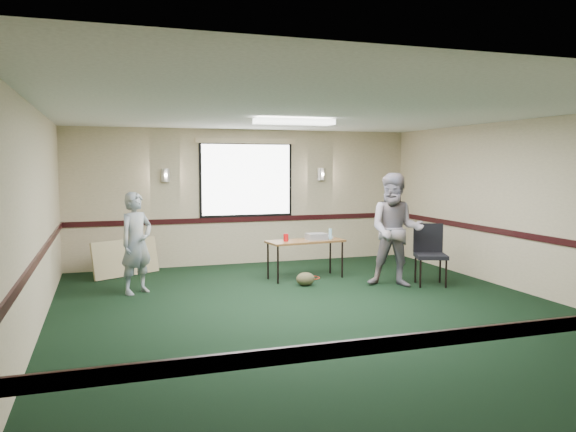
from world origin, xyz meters
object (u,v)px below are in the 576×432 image
object	(u,v)px
person_left	(136,243)
person_right	(396,230)
conference_chair	(430,249)
folding_table	(305,243)
projector	(316,237)

from	to	relation	value
person_left	person_right	distance (m)	4.15
conference_chair	person_right	bearing A→B (deg)	-161.38
folding_table	conference_chair	size ratio (longest dim) A/B	1.40
projector	conference_chair	world-z (taller)	conference_chair
person_right	conference_chair	bearing A→B (deg)	28.55
conference_chair	person_right	size ratio (longest dim) A/B	0.54
conference_chair	person_left	world-z (taller)	person_left
conference_chair	person_left	xyz separation A→B (m)	(-4.70, 0.82, 0.20)
projector	conference_chair	xyz separation A→B (m)	(1.61, -1.10, -0.14)
conference_chair	person_right	xyz separation A→B (m)	(-0.63, 0.02, 0.34)
conference_chair	person_right	distance (m)	0.72
projector	person_left	bearing A→B (deg)	-175.57
conference_chair	folding_table	bearing A→B (deg)	169.10
folding_table	projector	world-z (taller)	projector
folding_table	person_right	distance (m)	1.63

